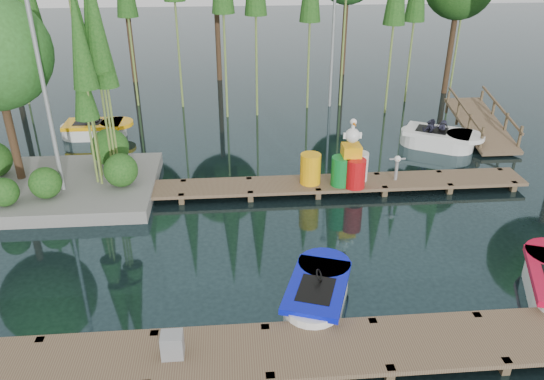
{
  "coord_description": "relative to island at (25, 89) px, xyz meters",
  "views": [
    {
      "loc": [
        -0.54,
        -11.94,
        7.34
      ],
      "look_at": [
        0.5,
        0.5,
        1.1
      ],
      "focal_mm": 35.0,
      "sensor_mm": 36.0,
      "label": 1
    }
  ],
  "objects": [
    {
      "name": "island",
      "position": [
        0.0,
        0.0,
        0.0
      ],
      "size": [
        6.2,
        4.2,
        6.75
      ],
      "color": "slate",
      "rests_on": "ground"
    },
    {
      "name": "near_dock",
      "position": [
        6.3,
        -7.79,
        -2.95
      ],
      "size": [
        18.0,
        1.5,
        0.5
      ],
      "color": "brown",
      "rests_on": "ground"
    },
    {
      "name": "yellow_barrel",
      "position": [
        8.13,
        -0.79,
        -2.42
      ],
      "size": [
        0.62,
        0.62,
        0.94
      ],
      "primitive_type": "cylinder",
      "color": "#FFAC0D",
      "rests_on": "far_dock"
    },
    {
      "name": "boat_yellow_far",
      "position": [
        0.55,
        4.63,
        -2.89
      ],
      "size": [
        2.76,
        1.28,
        1.38
      ],
      "rotation": [
        0.0,
        0.0,
        -0.36
      ],
      "color": "white",
      "rests_on": "ground"
    },
    {
      "name": "boat_white_far",
      "position": [
        13.4,
        2.49,
        -2.87
      ],
      "size": [
        3.24,
        2.63,
        1.4
      ],
      "rotation": [
        0.0,
        0.0,
        0.18
      ],
      "color": "white",
      "rests_on": "ground"
    },
    {
      "name": "lamp_rear",
      "position": [
        10.3,
        7.71,
        1.08
      ],
      "size": [
        0.3,
        0.3,
        7.25
      ],
      "color": "gray",
      "rests_on": "ground"
    },
    {
      "name": "lamp_island",
      "position": [
        0.8,
        -0.79,
        1.08
      ],
      "size": [
        0.3,
        0.3,
        7.25
      ],
      "color": "gray",
      "rests_on": "ground"
    },
    {
      "name": "far_dock",
      "position": [
        7.3,
        -0.79,
        -2.95
      ],
      "size": [
        15.0,
        1.2,
        0.5
      ],
      "color": "brown",
      "rests_on": "ground"
    },
    {
      "name": "boat_blue",
      "position": [
        7.5,
        -6.16,
        -2.93
      ],
      "size": [
        1.99,
        2.87,
        0.88
      ],
      "rotation": [
        0.0,
        0.0,
        -0.34
      ],
      "color": "white",
      "rests_on": "ground"
    },
    {
      "name": "utility_cabinet",
      "position": [
        4.57,
        -7.79,
        -2.64
      ],
      "size": [
        0.4,
        0.34,
        0.49
      ],
      "primitive_type": "cube",
      "color": "gray",
      "rests_on": "near_dock"
    },
    {
      "name": "ground_plane",
      "position": [
        6.3,
        -3.29,
        -3.18
      ],
      "size": [
        90.0,
        90.0,
        0.0
      ],
      "primitive_type": "plane",
      "color": "#1A2E31"
    },
    {
      "name": "drum_cluster",
      "position": [
        9.35,
        -0.95,
        -2.28
      ],
      "size": [
        1.19,
        1.09,
        2.05
      ],
      "color": "#0D7829",
      "rests_on": "far_dock"
    },
    {
      "name": "seagull_post",
      "position": [
        10.8,
        -0.79,
        -2.35
      ],
      "size": [
        0.5,
        0.27,
        0.8
      ],
      "color": "gray",
      "rests_on": "far_dock"
    },
    {
      "name": "ramp",
      "position": [
        15.3,
        3.21,
        -2.6
      ],
      "size": [
        1.5,
        3.94,
        1.49
      ],
      "color": "brown",
      "rests_on": "ground"
    }
  ]
}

